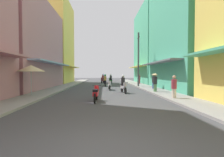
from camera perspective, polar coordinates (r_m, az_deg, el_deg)
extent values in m
plane|color=#424244|center=(19.74, -2.58, -3.23)|extent=(88.80, 88.80, 0.00)
cube|color=gray|center=(20.36, -16.76, -2.98)|extent=(2.03, 48.37, 0.12)
cube|color=gray|center=(20.35, 11.60, -2.94)|extent=(2.03, 48.37, 0.12)
cube|color=#B7727F|center=(21.49, -27.71, 9.58)|extent=(6.00, 12.36, 9.43)
cube|color=#8CA5CC|center=(20.09, -18.52, 4.76)|extent=(1.10, 11.13, 0.12)
cube|color=#EFD159|center=(32.36, -19.04, 11.07)|extent=(6.00, 9.13, 14.02)
cube|color=#EFD159|center=(31.14, -12.77, 3.70)|extent=(1.10, 8.21, 0.12)
cube|color=#4CB28C|center=(20.45, 24.53, 15.43)|extent=(6.00, 10.96, 13.21)
cube|color=slate|center=(18.57, 14.68, 5.05)|extent=(1.10, 9.87, 0.12)
cube|color=#4CB28C|center=(30.90, 14.60, 10.18)|extent=(6.00, 11.26, 12.55)
cube|color=#EFD159|center=(29.74, 8.08, 3.82)|extent=(1.10, 10.13, 0.12)
cylinder|color=black|center=(28.48, -0.76, -1.14)|extent=(0.18, 0.57, 0.56)
cylinder|color=black|center=(27.26, -0.19, -1.27)|extent=(0.18, 0.57, 0.56)
cube|color=#197233|center=(27.81, -0.46, -0.76)|extent=(0.46, 1.03, 0.24)
cube|color=black|center=(27.61, -0.37, -0.36)|extent=(0.38, 0.60, 0.14)
cylinder|color=#197233|center=(28.34, -0.71, -0.30)|extent=(0.28, 0.28, 0.45)
cylinder|color=black|center=(28.33, -0.71, 0.20)|extent=(0.55, 0.13, 0.03)
cylinder|color=#262628|center=(27.65, -0.39, 0.37)|extent=(0.34, 0.34, 0.55)
sphere|color=silver|center=(27.64, -0.39, 1.20)|extent=(0.26, 0.26, 0.26)
cylinder|color=black|center=(29.47, -3.45, -1.05)|extent=(0.21, 0.56, 0.56)
cylinder|color=black|center=(30.68, -2.85, -0.94)|extent=(0.21, 0.56, 0.56)
cube|color=maroon|center=(30.11, -3.12, -0.57)|extent=(0.51, 1.04, 0.24)
cube|color=black|center=(30.30, -3.02, -0.17)|extent=(0.41, 0.61, 0.14)
cylinder|color=maroon|center=(29.57, -3.39, -0.22)|extent=(0.28, 0.28, 0.45)
cylinder|color=black|center=(29.57, -3.39, 0.26)|extent=(0.54, 0.16, 0.03)
cylinder|color=#99333F|center=(30.24, -3.05, 0.49)|extent=(0.34, 0.34, 0.55)
sphere|color=silver|center=(30.24, -3.05, 1.24)|extent=(0.26, 0.26, 0.26)
cylinder|color=black|center=(32.18, -2.77, -0.81)|extent=(0.14, 0.57, 0.56)
cylinder|color=black|center=(33.42, -3.00, -0.72)|extent=(0.14, 0.57, 0.56)
cube|color=orange|center=(32.84, -2.90, -0.38)|extent=(0.39, 1.02, 0.24)
cube|color=black|center=(33.03, -2.94, -0.02)|extent=(0.34, 0.59, 0.14)
cylinder|color=orange|center=(32.29, -2.80, -0.06)|extent=(0.28, 0.28, 0.45)
cylinder|color=black|center=(32.28, -2.80, 0.39)|extent=(0.55, 0.09, 0.03)
cylinder|color=beige|center=(32.97, -2.93, 0.59)|extent=(0.34, 0.34, 0.55)
sphere|color=#1E38B7|center=(32.97, -2.93, 1.28)|extent=(0.26, 0.26, 0.26)
cylinder|color=black|center=(14.48, 4.41, -3.93)|extent=(0.15, 0.57, 0.56)
cylinder|color=black|center=(15.68, 3.24, -3.49)|extent=(0.15, 0.57, 0.56)
cube|color=#B2B2B7|center=(15.11, 3.76, -2.85)|extent=(0.41, 1.03, 0.24)
cube|color=black|center=(15.29, 3.57, -2.05)|extent=(0.35, 0.59, 0.14)
cylinder|color=#B2B2B7|center=(14.56, 4.28, -2.24)|extent=(0.28, 0.28, 0.45)
cylinder|color=black|center=(14.55, 4.29, -1.25)|extent=(0.55, 0.10, 0.03)
cylinder|color=#262628|center=(15.22, 3.62, -0.74)|extent=(0.34, 0.34, 0.55)
sphere|color=silver|center=(15.21, 3.63, 0.76)|extent=(0.26, 0.26, 0.26)
cylinder|color=black|center=(11.14, -5.01, -5.63)|extent=(0.11, 0.56, 0.56)
cylinder|color=black|center=(9.91, -5.67, -6.56)|extent=(0.11, 0.56, 0.56)
cube|color=red|center=(10.45, -5.35, -4.91)|extent=(0.33, 1.01, 0.24)
cube|color=black|center=(10.23, -5.46, -3.92)|extent=(0.31, 0.57, 0.14)
cylinder|color=red|center=(10.97, -5.08, -3.54)|extent=(0.28, 0.28, 0.45)
cylinder|color=black|center=(10.95, -5.08, -2.24)|extent=(0.55, 0.06, 0.03)
cylinder|color=black|center=(17.14, -0.71, -3.04)|extent=(0.10, 0.56, 0.56)
cylinder|color=black|center=(18.39, -1.01, -2.72)|extent=(0.10, 0.56, 0.56)
cube|color=silver|center=(17.80, -0.88, -2.16)|extent=(0.32, 1.01, 0.24)
cube|color=black|center=(17.99, -0.92, -1.48)|extent=(0.30, 0.57, 0.14)
cylinder|color=silver|center=(17.24, -0.74, -1.62)|extent=(0.28, 0.28, 0.45)
cylinder|color=black|center=(17.23, -0.74, -0.79)|extent=(0.55, 0.05, 0.03)
cylinder|color=black|center=(23.51, -2.35, -1.75)|extent=(0.10, 0.56, 0.56)
cylinder|color=black|center=(22.27, -2.23, -1.94)|extent=(0.10, 0.56, 0.56)
cube|color=black|center=(22.83, -2.29, -1.30)|extent=(0.31, 1.01, 0.24)
cube|color=black|center=(22.62, -2.27, -0.82)|extent=(0.30, 0.57, 0.14)
cylinder|color=black|center=(23.37, -2.34, -0.74)|extent=(0.28, 0.28, 0.45)
cylinder|color=black|center=(23.36, -2.34, -0.13)|extent=(0.55, 0.05, 0.03)
cylinder|color=#BF8C3F|center=(22.65, -2.27, 0.07)|extent=(0.34, 0.34, 0.55)
sphere|color=#197233|center=(22.65, -2.28, 1.08)|extent=(0.26, 0.26, 0.26)
cylinder|color=#598C59|center=(15.58, 13.98, -3.20)|extent=(0.28, 0.28, 0.76)
cylinder|color=#262628|center=(15.53, 14.00, -0.63)|extent=(0.34, 0.34, 0.64)
sphere|color=#9E7256|center=(15.52, 14.02, 1.07)|extent=(0.22, 0.22, 0.22)
cone|color=#D1B77A|center=(15.52, 14.02, 1.44)|extent=(0.44, 0.44, 0.16)
cylinder|color=#99333F|center=(26.93, 8.93, -1.14)|extent=(0.28, 0.28, 0.74)
cylinder|color=#99333F|center=(26.91, 8.93, 0.30)|extent=(0.34, 0.34, 0.62)
sphere|color=#9E7256|center=(26.90, 8.94, 1.26)|extent=(0.22, 0.22, 0.22)
cylinder|color=#334C8C|center=(18.47, 13.52, -2.45)|extent=(0.28, 0.28, 0.75)
cylinder|color=#262628|center=(18.43, 13.54, -0.31)|extent=(0.34, 0.34, 0.63)
sphere|color=#9E7256|center=(18.42, 13.55, 1.10)|extent=(0.22, 0.22, 0.22)
cone|color=#D1B77A|center=(18.42, 13.55, 1.41)|extent=(0.44, 0.44, 0.16)
cylinder|color=beige|center=(11.86, 19.67, -4.89)|extent=(0.28, 0.28, 0.72)
cylinder|color=#99333F|center=(11.81, 19.70, -1.70)|extent=(0.34, 0.34, 0.61)
sphere|color=tan|center=(11.79, 19.72, 0.45)|extent=(0.22, 0.22, 0.22)
cylinder|color=#99999E|center=(13.68, -24.99, -1.16)|extent=(0.05, 0.05, 2.11)
cone|color=beige|center=(13.67, -25.05, 3.05)|extent=(1.93, 1.93, 0.45)
cylinder|color=#4C4C4F|center=(21.72, 8.66, 6.06)|extent=(0.20, 0.20, 6.71)
cylinder|color=#3F382D|center=(22.10, 8.70, 13.20)|extent=(0.08, 1.20, 0.08)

